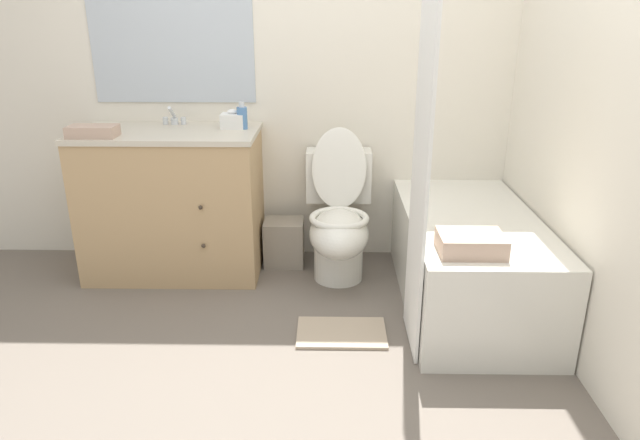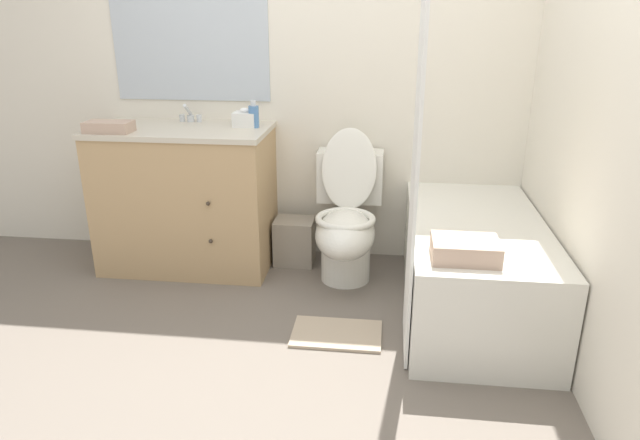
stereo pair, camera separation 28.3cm
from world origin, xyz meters
The scene contains 14 objects.
ground_plane centered at (0.00, 0.00, 0.00)m, with size 14.00×14.00×0.00m, color #6B6056.
wall_back centered at (-0.01, 1.50, 1.25)m, with size 8.00×0.06×2.50m.
wall_right centered at (1.32, 0.74, 1.25)m, with size 0.05×2.47×2.50m.
vanity_cabinet centered at (-0.77, 1.19, 0.45)m, with size 1.05×0.60×0.88m.
sink_faucet centered at (-0.77, 1.36, 0.92)m, with size 0.14×0.12×0.12m.
toilet centered at (0.23, 1.12, 0.35)m, with size 0.40×0.69×0.89m.
bathtub centered at (0.94, 0.79, 0.26)m, with size 0.69×1.37×0.51m.
shower_curtain centered at (0.58, 0.38, 0.94)m, with size 0.01×0.42×1.88m.
wastebasket centered at (-0.11, 1.28, 0.15)m, with size 0.25×0.21×0.29m.
tissue_box centered at (-0.39, 1.26, 0.93)m, with size 0.13×0.12×0.11m.
soap_dispenser centered at (-0.33, 1.24, 0.95)m, with size 0.06×0.06×0.16m.
hand_towel_folded centered at (-1.12, 1.00, 0.92)m, with size 0.26×0.14×0.06m.
bath_towel_folded centered at (0.82, 0.30, 0.56)m, with size 0.29×0.22×0.09m.
bath_mat centered at (0.24, 0.43, 0.01)m, with size 0.45×0.29×0.02m.
Camera 2 is at (0.46, -2.05, 1.55)m, focal length 32.00 mm.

